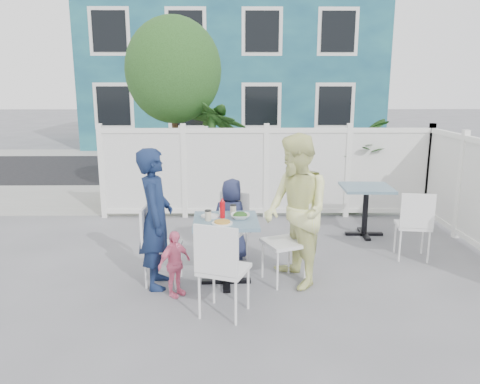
{
  "coord_description": "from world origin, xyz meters",
  "views": [
    {
      "loc": [
        -0.46,
        -5.74,
        2.34
      ],
      "look_at": [
        -0.39,
        -0.08,
        1.03
      ],
      "focal_mm": 35.0,
      "sensor_mm": 36.0,
      "label": 1
    }
  ],
  "objects_px": {
    "chair_left": "(156,239)",
    "chair_right": "(290,234)",
    "chair_back": "(232,222)",
    "utility_cabinet": "(152,166)",
    "main_table": "(226,234)",
    "toddler": "(174,264)",
    "boy": "(232,219)",
    "spare_table": "(366,198)",
    "woman": "(296,211)",
    "man": "(156,219)",
    "chair_near": "(221,263)"
  },
  "relations": [
    {
      "from": "chair_left",
      "to": "chair_right",
      "type": "distance_m",
      "value": 1.61
    },
    {
      "from": "chair_left",
      "to": "chair_back",
      "type": "xyz_separation_m",
      "value": [
        0.9,
        0.72,
        -0.01
      ]
    },
    {
      "from": "utility_cabinet",
      "to": "main_table",
      "type": "distance_m",
      "value": 4.77
    },
    {
      "from": "utility_cabinet",
      "to": "toddler",
      "type": "relative_size",
      "value": 1.74
    },
    {
      "from": "chair_right",
      "to": "boy",
      "type": "bearing_deg",
      "value": 20.61
    },
    {
      "from": "spare_table",
      "to": "boy",
      "type": "relative_size",
      "value": 0.71
    },
    {
      "from": "toddler",
      "to": "woman",
      "type": "bearing_deg",
      "value": -34.96
    },
    {
      "from": "boy",
      "to": "chair_back",
      "type": "bearing_deg",
      "value": 88.32
    },
    {
      "from": "utility_cabinet",
      "to": "boy",
      "type": "bearing_deg",
      "value": -71.49
    },
    {
      "from": "chair_back",
      "to": "man",
      "type": "bearing_deg",
      "value": 62.74
    },
    {
      "from": "spare_table",
      "to": "chair_right",
      "type": "relative_size",
      "value": 0.79
    },
    {
      "from": "chair_back",
      "to": "chair_near",
      "type": "distance_m",
      "value": 1.62
    },
    {
      "from": "chair_back",
      "to": "toddler",
      "type": "distance_m",
      "value": 1.27
    },
    {
      "from": "chair_left",
      "to": "toddler",
      "type": "relative_size",
      "value": 1.24
    },
    {
      "from": "spare_table",
      "to": "boy",
      "type": "bearing_deg",
      "value": -154.88
    },
    {
      "from": "main_table",
      "to": "woman",
      "type": "relative_size",
      "value": 0.44
    },
    {
      "from": "utility_cabinet",
      "to": "chair_back",
      "type": "xyz_separation_m",
      "value": [
        1.7,
        -3.73,
        -0.12
      ]
    },
    {
      "from": "spare_table",
      "to": "boy",
      "type": "distance_m",
      "value": 2.31
    },
    {
      "from": "man",
      "to": "boy",
      "type": "relative_size",
      "value": 1.48
    },
    {
      "from": "main_table",
      "to": "toddler",
      "type": "height_order",
      "value": "main_table"
    },
    {
      "from": "chair_right",
      "to": "toddler",
      "type": "xyz_separation_m",
      "value": [
        -1.35,
        -0.41,
        -0.21
      ]
    },
    {
      "from": "chair_right",
      "to": "boy",
      "type": "relative_size",
      "value": 0.9
    },
    {
      "from": "chair_right",
      "to": "chair_near",
      "type": "distance_m",
      "value": 1.24
    },
    {
      "from": "chair_left",
      "to": "man",
      "type": "relative_size",
      "value": 0.57
    },
    {
      "from": "chair_left",
      "to": "chair_right",
      "type": "bearing_deg",
      "value": 95.66
    },
    {
      "from": "chair_right",
      "to": "woman",
      "type": "relative_size",
      "value": 0.56
    },
    {
      "from": "utility_cabinet",
      "to": "chair_near",
      "type": "distance_m",
      "value": 5.57
    },
    {
      "from": "chair_right",
      "to": "spare_table",
      "type": "bearing_deg",
      "value": -61.5
    },
    {
      "from": "main_table",
      "to": "chair_near",
      "type": "bearing_deg",
      "value": -92.49
    },
    {
      "from": "spare_table",
      "to": "chair_left",
      "type": "xyz_separation_m",
      "value": [
        -2.99,
        -1.78,
        -0.06
      ]
    },
    {
      "from": "toddler",
      "to": "boy",
      "type": "bearing_deg",
      "value": 13.69
    },
    {
      "from": "chair_left",
      "to": "woman",
      "type": "distance_m",
      "value": 1.69
    },
    {
      "from": "spare_table",
      "to": "woman",
      "type": "relative_size",
      "value": 0.44
    },
    {
      "from": "chair_near",
      "to": "boy",
      "type": "xyz_separation_m",
      "value": [
        0.11,
        1.68,
        -0.03
      ]
    },
    {
      "from": "chair_back",
      "to": "chair_left",
      "type": "bearing_deg",
      "value": 59.23
    },
    {
      "from": "chair_right",
      "to": "toddler",
      "type": "distance_m",
      "value": 1.42
    },
    {
      "from": "main_table",
      "to": "spare_table",
      "type": "distance_m",
      "value": 2.81
    },
    {
      "from": "main_table",
      "to": "boy",
      "type": "xyz_separation_m",
      "value": [
        0.07,
        0.82,
        -0.06
      ]
    },
    {
      "from": "chair_left",
      "to": "utility_cabinet",
      "type": "bearing_deg",
      "value": -165.8
    },
    {
      "from": "spare_table",
      "to": "chair_back",
      "type": "bearing_deg",
      "value": -153.32
    },
    {
      "from": "chair_back",
      "to": "woman",
      "type": "height_order",
      "value": "woman"
    },
    {
      "from": "utility_cabinet",
      "to": "spare_table",
      "type": "bearing_deg",
      "value": -41.64
    },
    {
      "from": "utility_cabinet",
      "to": "spare_table",
      "type": "distance_m",
      "value": 4.64
    },
    {
      "from": "spare_table",
      "to": "toddler",
      "type": "distance_m",
      "value": 3.48
    },
    {
      "from": "spare_table",
      "to": "main_table",
      "type": "bearing_deg",
      "value": -140.15
    },
    {
      "from": "man",
      "to": "boy",
      "type": "xyz_separation_m",
      "value": [
        0.88,
        0.87,
        -0.27
      ]
    },
    {
      "from": "utility_cabinet",
      "to": "chair_back",
      "type": "relative_size",
      "value": 1.43
    },
    {
      "from": "boy",
      "to": "utility_cabinet",
      "type": "bearing_deg",
      "value": -64.11
    },
    {
      "from": "man",
      "to": "toddler",
      "type": "distance_m",
      "value": 0.58
    },
    {
      "from": "chair_left",
      "to": "toddler",
      "type": "distance_m",
      "value": 0.48
    }
  ]
}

